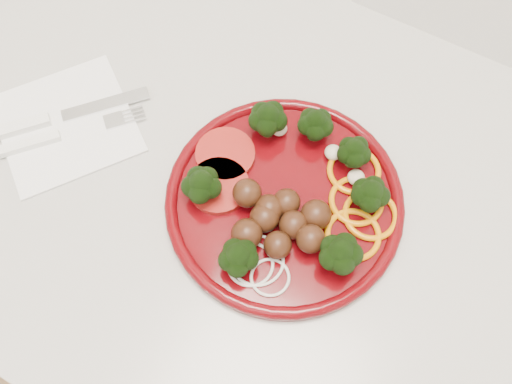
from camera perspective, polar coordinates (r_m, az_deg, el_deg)
The scene contains 5 objects.
counter at distance 1.10m, azimuth -8.08°, elevation -5.48°, with size 2.40×0.60×0.90m.
plate at distance 0.62m, azimuth 3.21°, elevation -0.65°, with size 0.26×0.26×0.06m.
napkin at distance 0.71m, azimuth -18.44°, elevation 6.47°, with size 0.15×0.15×0.00m, color white.
knife at distance 0.72m, azimuth -20.36°, elevation 6.74°, with size 0.14×0.16×0.01m.
fork at distance 0.70m, azimuth -20.24°, elevation 5.00°, with size 0.13×0.14×0.01m.
Camera 1 is at (0.31, 1.46, 1.48)m, focal length 40.00 mm.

